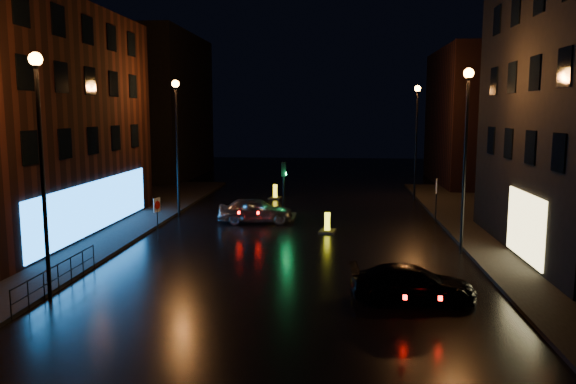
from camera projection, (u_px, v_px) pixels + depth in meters
name	position (u px, v px, depth m)	size (l,w,h in m)	color
ground	(280.00, 288.00, 20.70)	(120.00, 120.00, 0.00)	black
pavement_left	(33.00, 233.00, 29.79)	(12.00, 44.00, 0.15)	black
building_far_left	(155.00, 107.00, 55.62)	(8.00, 16.00, 14.00)	black
building_far_right	(483.00, 117.00, 50.13)	(8.00, 14.00, 12.00)	black
street_lamp_lnear	(40.00, 139.00, 18.62)	(0.44, 0.44, 8.37)	black
street_lamp_lfar	(177.00, 127.00, 34.40)	(0.44, 0.44, 8.37)	black
street_lamp_rnear	(466.00, 132.00, 25.16)	(0.44, 0.44, 8.37)	black
street_lamp_rfar	(417.00, 124.00, 40.95)	(0.44, 0.44, 8.37)	black
traffic_signal	(284.00, 209.00, 34.54)	(1.40, 2.40, 3.45)	black
guard_railing	(58.00, 271.00, 20.30)	(0.05, 6.04, 1.00)	black
silver_hatchback	(255.00, 210.00, 32.91)	(1.76, 4.37, 1.49)	#9D9FA4
dark_sedan	(412.00, 284.00, 19.20)	(1.73, 4.26, 1.24)	black
bollard_near	(327.00, 228.00, 30.35)	(0.98, 1.33, 1.07)	black
bollard_far	(275.00, 196.00, 42.15)	(0.95, 1.31, 1.07)	black
road_sign_left	(157.00, 209.00, 28.27)	(0.21, 0.51, 2.16)	black
road_sign_right	(436.00, 190.00, 32.99)	(0.21, 0.61, 2.56)	black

